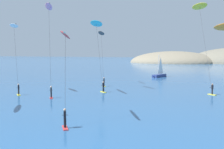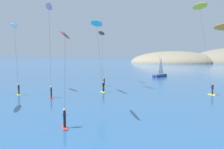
% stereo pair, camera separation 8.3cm
% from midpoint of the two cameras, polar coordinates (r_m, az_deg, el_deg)
% --- Properties ---
extents(headland_island, '(88.16, 52.43, 17.74)m').
position_cam_midpoint_polar(headland_island, '(171.52, 19.81, 2.22)').
color(headland_island, '#7A705B').
rests_on(headland_island, ground).
extents(sailboat_near, '(2.87, 5.90, 5.70)m').
position_cam_midpoint_polar(sailboat_near, '(72.35, 9.55, -0.03)').
color(sailboat_near, navy).
rests_on(sailboat_near, ground).
extents(kitesurfer_pink, '(4.87, 6.14, 13.48)m').
position_cam_midpoint_polar(kitesurfer_pink, '(43.16, -12.62, 11.95)').
color(kitesurfer_pink, red).
rests_on(kitesurfer_pink, ground).
extents(kitesurfer_red, '(3.76, 5.75, 8.45)m').
position_cam_midpoint_polar(kitesurfer_red, '(26.39, -9.42, 6.28)').
color(kitesurfer_red, red).
rests_on(kitesurfer_red, ground).
extents(kitesurfer_yellow, '(5.14, 8.04, 14.43)m').
position_cam_midpoint_polar(kitesurfer_yellow, '(49.26, 17.60, 11.88)').
color(kitesurfer_yellow, yellow).
rests_on(kitesurfer_yellow, ground).
extents(kitesurfer_black, '(4.48, 6.35, 10.54)m').
position_cam_midpoint_polar(kitesurfer_black, '(55.54, -2.07, 7.53)').
color(kitesurfer_black, yellow).
rests_on(kitesurfer_black, ground).
extents(kitesurfer_white, '(5.35, 4.83, 10.88)m').
position_cam_midpoint_polar(kitesurfer_white, '(46.90, -19.15, 8.17)').
color(kitesurfer_white, yellow).
rests_on(kitesurfer_white, ground).
extents(kitesurfer_cyan, '(5.27, 5.23, 11.74)m').
position_cam_midpoint_polar(kitesurfer_cyan, '(47.67, -3.05, 9.35)').
color(kitesurfer_cyan, yellow).
rests_on(kitesurfer_cyan, ground).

